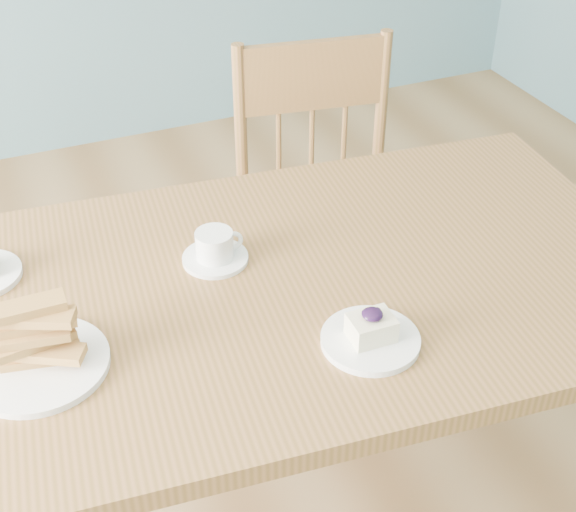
# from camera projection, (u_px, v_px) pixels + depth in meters

# --- Properties ---
(room) EXTENTS (5.01, 5.01, 2.71)m
(room) POSITION_uv_depth(u_px,v_px,m) (144.00, 94.00, 1.07)
(room) COLOR #9C7448
(room) RESTS_ON ground
(dining_table) EXTENTS (1.59, 1.00, 0.81)m
(dining_table) POSITION_uv_depth(u_px,v_px,m) (292.00, 310.00, 1.66)
(dining_table) COLOR brown
(dining_table) RESTS_ON ground
(dining_chair) EXTENTS (0.52, 0.50, 1.01)m
(dining_chair) POSITION_uv_depth(u_px,v_px,m) (324.00, 221.00, 2.32)
(dining_chair) COLOR brown
(dining_chair) RESTS_ON ground
(cheesecake_plate_near) EXTENTS (0.18, 0.18, 0.08)m
(cheesecake_plate_near) POSITION_uv_depth(u_px,v_px,m) (371.00, 335.00, 1.45)
(cheesecake_plate_near) COLOR white
(cheesecake_plate_near) RESTS_ON dining_table
(coffee_cup) EXTENTS (0.14, 0.14, 0.07)m
(coffee_cup) POSITION_uv_depth(u_px,v_px,m) (215.00, 249.00, 1.65)
(coffee_cup) COLOR white
(coffee_cup) RESTS_ON dining_table
(biscotti_plate) EXTENTS (0.25, 0.25, 0.13)m
(biscotti_plate) POSITION_uv_depth(u_px,v_px,m) (35.00, 349.00, 1.39)
(biscotti_plate) COLOR white
(biscotti_plate) RESTS_ON dining_table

